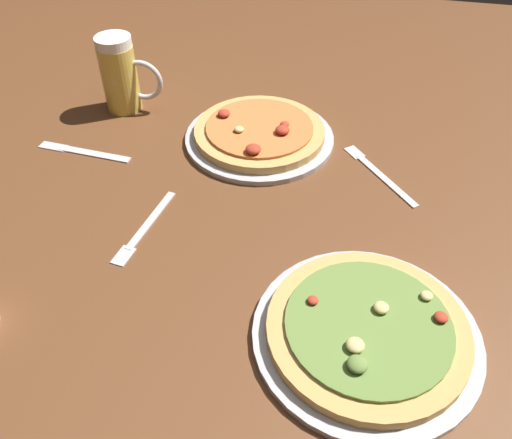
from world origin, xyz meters
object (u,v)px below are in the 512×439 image
object	(u,v)px
fork_left	(378,173)
fork_spare	(144,228)
beer_mug_dark	(121,75)
knife_right	(84,151)
pizza_plate_near	(367,332)
pizza_plate_far	(259,134)

from	to	relation	value
fork_left	fork_spare	distance (m)	0.47
beer_mug_dark	fork_left	world-z (taller)	beer_mug_dark
fork_left	knife_right	world-z (taller)	same
pizza_plate_near	fork_left	bearing A→B (deg)	90.18
fork_left	fork_spare	world-z (taller)	same
pizza_plate_near	knife_right	world-z (taller)	pizza_plate_near
fork_left	fork_spare	bearing A→B (deg)	-147.73
fork_spare	fork_left	bearing A→B (deg)	32.27
fork_left	pizza_plate_near	bearing A→B (deg)	-89.82
fork_left	knife_right	size ratio (longest dim) A/B	0.86
pizza_plate_far	knife_right	bearing A→B (deg)	-160.62
beer_mug_dark	fork_left	distance (m)	0.61
pizza_plate_near	beer_mug_dark	distance (m)	0.80
pizza_plate_near	fork_spare	world-z (taller)	pizza_plate_near
fork_left	fork_spare	xyz separation A→B (m)	(-0.40, -0.25, -0.00)
pizza_plate_far	knife_right	xyz separation A→B (m)	(-0.35, -0.12, -0.01)
pizza_plate_far	fork_spare	distance (m)	0.35
knife_right	fork_spare	xyz separation A→B (m)	(0.21, -0.19, -0.00)
knife_right	pizza_plate_near	bearing A→B (deg)	-29.27
pizza_plate_near	fork_left	distance (m)	0.40
pizza_plate_far	fork_left	distance (m)	0.27
knife_right	fork_spare	bearing A→B (deg)	-42.47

